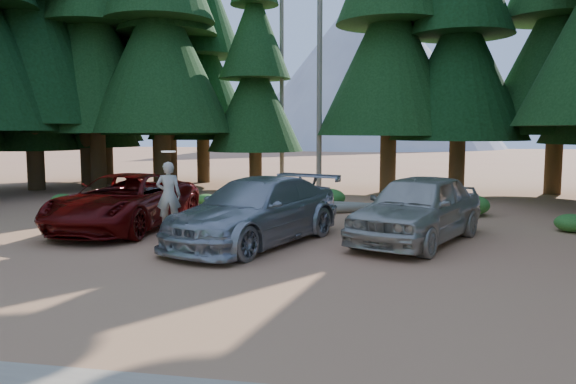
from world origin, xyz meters
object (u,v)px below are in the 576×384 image
Objects in this scene: red_pickup at (125,202)px; frisbee_player at (169,195)px; log_left at (114,201)px; log_mid at (320,204)px; log_right at (341,209)px; silver_minivan_right at (418,208)px; silver_minivan_center at (256,211)px.

frisbee_player reaches higher than red_pickup.
log_mid is at bearing -10.40° from log_left.
log_mid is 0.70× the size of log_right.
log_mid is 1.46m from log_right.
log_mid is (4.92, 5.40, -0.65)m from red_pickup.
silver_minivan_right reaches higher than log_right.
silver_minivan_right is 1.06× the size of log_right.
red_pickup is 1.18× the size of log_right.
log_right is at bearing -138.74° from frisbee_player.
red_pickup reaches higher than log_right.
silver_minivan_center is 1.68× the size of log_mid.
red_pickup is at bearing -175.95° from silver_minivan_center.
log_mid is (-3.24, 5.79, -0.73)m from silver_minivan_right.
silver_minivan_right is at bearing -40.06° from log_left.
log_mid is (7.78, 0.60, 0.00)m from log_left.
log_left and log_mid have the same top height.
frisbee_player is (-6.23, -1.02, 0.32)m from silver_minivan_right.
silver_minivan_right is 1.52× the size of log_mid.
log_left is 0.80× the size of log_right.
red_pickup is at bearing -50.50° from frisbee_player.
silver_minivan_right is 6.32m from frisbee_player.
red_pickup is 2.43m from frisbee_player.
frisbee_player is (1.93, -1.42, 0.41)m from red_pickup.
red_pickup is 8.17m from silver_minivan_right.
silver_minivan_right is 1.32× the size of log_left.
red_pickup is 4.38m from silver_minivan_center.
silver_minivan_right is (3.98, 0.91, 0.05)m from silver_minivan_center.
log_mid is at bearing -127.93° from frisbee_player.
silver_minivan_right reaches higher than red_pickup.
silver_minivan_center is 1.17× the size of log_right.
silver_minivan_center is 2.85× the size of frisbee_player.
log_left is 1.15× the size of log_mid.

